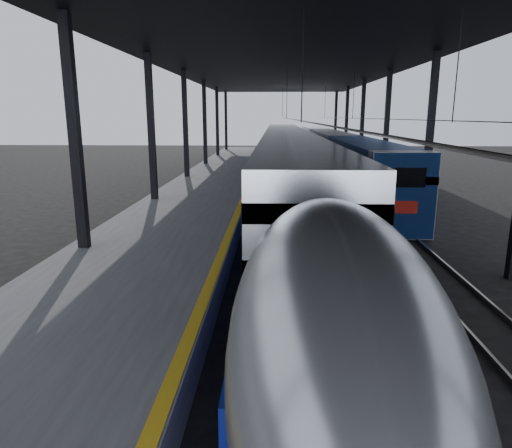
{
  "coord_description": "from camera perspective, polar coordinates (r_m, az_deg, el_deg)",
  "views": [
    {
      "loc": [
        1.11,
        -10.75,
        5.66
      ],
      "look_at": [
        0.49,
        4.64,
        2.0
      ],
      "focal_mm": 32.0,
      "sensor_mm": 36.0,
      "label": 1
    }
  ],
  "objects": [
    {
      "name": "platform",
      "position": [
        31.52,
        -6.14,
        3.86
      ],
      "size": [
        6.0,
        80.0,
        1.0
      ],
      "primitive_type": "cube",
      "color": "#4C4C4F",
      "rests_on": "ground"
    },
    {
      "name": "second_train",
      "position": [
        48.4,
        9.42,
        8.93
      ],
      "size": [
        2.97,
        56.05,
        4.09
      ],
      "color": "navy",
      "rests_on": "ground"
    },
    {
      "name": "tgv_train",
      "position": [
        33.86,
        3.84,
        7.38
      ],
      "size": [
        3.21,
        65.2,
        4.6
      ],
      "color": "#AEB0B5",
      "rests_on": "ground"
    },
    {
      "name": "yellow_strip",
      "position": [
        31.16,
        -1.04,
        4.76
      ],
      "size": [
        0.3,
        80.0,
        0.01
      ],
      "primitive_type": "cube",
      "color": "gold",
      "rests_on": "platform"
    },
    {
      "name": "rails",
      "position": [
        31.44,
        8.48,
        2.99
      ],
      "size": [
        6.52,
        80.0,
        0.16
      ],
      "color": "slate",
      "rests_on": "ground"
    },
    {
      "name": "ground",
      "position": [
        12.2,
        -3.28,
        -14.29
      ],
      "size": [
        160.0,
        160.0,
        0.0
      ],
      "primitive_type": "plane",
      "color": "black",
      "rests_on": "ground"
    },
    {
      "name": "canopy",
      "position": [
        30.96,
        4.0,
        19.73
      ],
      "size": [
        18.0,
        75.0,
        9.47
      ],
      "color": "black",
      "rests_on": "ground"
    }
  ]
}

